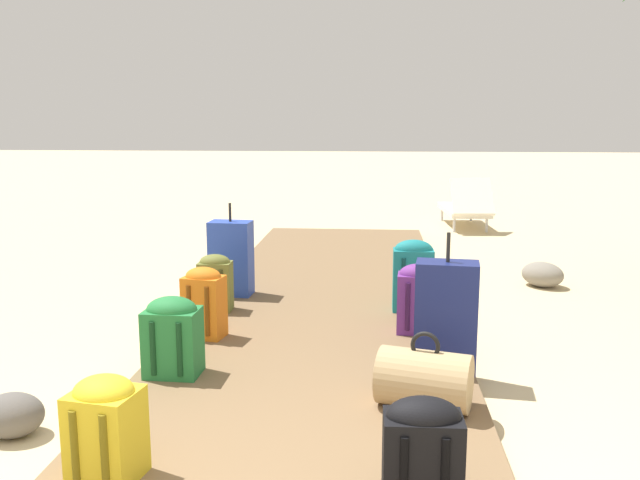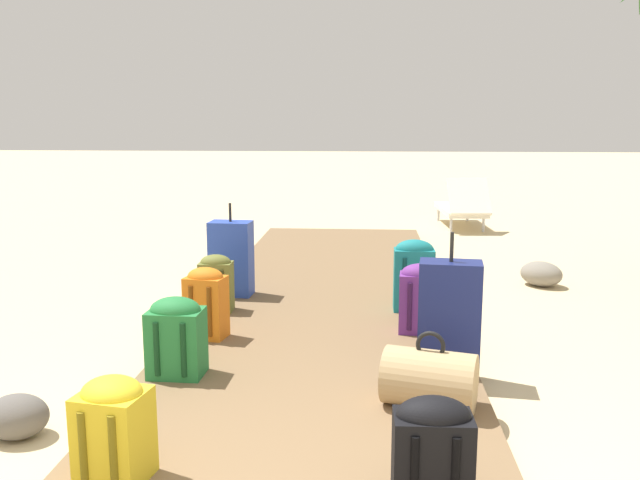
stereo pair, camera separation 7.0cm
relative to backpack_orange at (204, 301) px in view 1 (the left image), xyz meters
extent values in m
plane|color=#D1BA8C|center=(0.81, 0.29, -0.36)|extent=(60.00, 60.00, 0.00)
cube|color=brown|center=(0.81, 1.08, -0.32)|extent=(2.13, 7.83, 0.08)
cube|color=orange|center=(0.00, 0.00, -0.05)|extent=(0.32, 0.25, 0.45)
ellipsoid|color=orange|center=(0.00, 0.00, 0.18)|extent=(0.30, 0.24, 0.14)
cylinder|color=#70380C|center=(-0.09, -0.08, -0.05)|extent=(0.04, 0.04, 0.36)
cylinder|color=#70380C|center=(0.05, -0.11, -0.05)|extent=(0.04, 0.04, 0.36)
cube|color=olive|center=(-0.08, 0.69, -0.07)|extent=(0.27, 0.19, 0.41)
ellipsoid|color=olive|center=(-0.08, 0.69, 0.14)|extent=(0.26, 0.18, 0.13)
cylinder|color=#333516|center=(-0.15, 0.60, -0.07)|extent=(0.04, 0.04, 0.33)
cylinder|color=#333516|center=(-0.01, 0.60, -0.07)|extent=(0.04, 0.04, 0.33)
cube|color=navy|center=(1.69, -0.51, 0.08)|extent=(0.41, 0.26, 0.70)
cylinder|color=black|center=(1.69, -0.51, 0.52)|extent=(0.02, 0.02, 0.19)
cube|color=#6B2D84|center=(1.57, 0.24, -0.05)|extent=(0.33, 0.23, 0.45)
ellipsoid|color=#6B2D84|center=(1.57, 0.24, 0.17)|extent=(0.31, 0.22, 0.16)
cylinder|color=#351642|center=(1.48, 0.14, -0.05)|extent=(0.04, 0.04, 0.36)
cylinder|color=#351642|center=(1.64, 0.13, -0.05)|extent=(0.04, 0.04, 0.36)
cube|color=gold|center=(0.07, -1.97, -0.07)|extent=(0.32, 0.30, 0.41)
ellipsoid|color=gold|center=(0.07, -1.97, 0.13)|extent=(0.31, 0.28, 0.14)
cylinder|color=#6D5E11|center=(-0.03, -2.08, -0.07)|extent=(0.04, 0.04, 0.33)
cylinder|color=#6D5E11|center=(0.11, -2.11, -0.07)|extent=(0.04, 0.04, 0.33)
cube|color=#2847B7|center=(-0.06, 1.21, 0.06)|extent=(0.39, 0.26, 0.67)
cylinder|color=black|center=(-0.06, 1.21, 0.48)|extent=(0.02, 0.02, 0.17)
cube|color=#197A7F|center=(1.56, 0.82, -0.02)|extent=(0.33, 0.20, 0.52)
ellipsoid|color=#197A7F|center=(1.56, 0.82, 0.24)|extent=(0.31, 0.19, 0.17)
cylinder|color=#0C3D3F|center=(1.47, 0.72, -0.02)|extent=(0.04, 0.04, 0.41)
cylinder|color=#0C3D3F|center=(1.64, 0.72, -0.02)|extent=(0.04, 0.04, 0.41)
cube|color=black|center=(1.44, -2.09, -0.07)|extent=(0.32, 0.21, 0.40)
ellipsoid|color=black|center=(1.44, -2.09, 0.13)|extent=(0.31, 0.20, 0.16)
cylinder|color=black|center=(1.36, -2.20, -0.07)|extent=(0.04, 0.04, 0.32)
cylinder|color=black|center=(1.52, -2.19, -0.07)|extent=(0.04, 0.04, 0.32)
cylinder|color=tan|center=(1.52, -1.10, -0.11)|extent=(0.57, 0.45, 0.33)
torus|color=black|center=(1.52, -1.10, 0.08)|extent=(0.16, 0.07, 0.16)
cube|color=#237538|center=(-0.01, -0.74, -0.07)|extent=(0.34, 0.26, 0.42)
ellipsoid|color=#237538|center=(-0.01, -0.74, 0.14)|extent=(0.32, 0.25, 0.17)
cylinder|color=#113A1C|center=(-0.10, -0.86, -0.07)|extent=(0.04, 0.04, 0.34)
cylinder|color=#113A1C|center=(0.07, -0.86, -0.07)|extent=(0.04, 0.04, 0.34)
cube|color=white|center=(2.61, 5.88, -0.10)|extent=(0.69, 1.44, 0.08)
cube|color=white|center=(2.65, 5.29, 0.18)|extent=(0.63, 0.51, 0.52)
cylinder|color=silver|center=(2.33, 6.43, -0.25)|extent=(0.04, 0.04, 0.22)
cylinder|color=silver|center=(2.81, 6.46, -0.25)|extent=(0.04, 0.04, 0.22)
cylinder|color=silver|center=(2.41, 5.31, -0.25)|extent=(0.04, 0.04, 0.22)
cylinder|color=silver|center=(2.89, 5.34, -0.25)|extent=(0.04, 0.04, 0.22)
ellipsoid|color=#5B5651|center=(-0.66, -1.46, -0.24)|extent=(0.35, 0.30, 0.23)
ellipsoid|color=gray|center=(2.92, 2.07, -0.23)|extent=(0.54, 0.53, 0.25)
camera|label=1|loc=(1.23, -4.63, 1.30)|focal=37.61mm
camera|label=2|loc=(1.16, -4.64, 1.30)|focal=37.61mm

